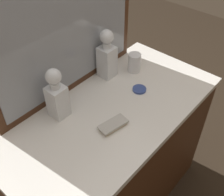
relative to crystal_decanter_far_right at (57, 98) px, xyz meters
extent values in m
cube|color=#472816|center=(0.18, -0.17, -0.53)|extent=(1.13, 0.56, 0.79)
cube|color=silver|center=(0.18, -0.17, -0.12)|extent=(1.16, 0.58, 0.03)
cube|color=#472816|center=(0.18, 0.10, 0.30)|extent=(0.88, 0.03, 0.80)
cube|color=gray|center=(0.18, 0.09, 0.30)|extent=(0.80, 0.01, 0.72)
cube|color=white|center=(0.00, 0.00, -0.02)|extent=(0.08, 0.08, 0.16)
cube|color=#8C4C14|center=(0.00, 0.00, -0.06)|extent=(0.07, 0.07, 0.09)
cylinder|color=white|center=(0.00, 0.00, 0.07)|extent=(0.04, 0.04, 0.03)
sphere|color=white|center=(0.00, 0.00, 0.12)|extent=(0.07, 0.07, 0.07)
cube|color=white|center=(0.37, 0.03, -0.02)|extent=(0.08, 0.08, 0.18)
cube|color=#8C4C14|center=(0.37, 0.03, -0.03)|extent=(0.07, 0.07, 0.14)
cylinder|color=white|center=(0.37, 0.03, 0.09)|extent=(0.04, 0.04, 0.03)
sphere|color=white|center=(0.37, 0.03, 0.13)|extent=(0.07, 0.07, 0.07)
cylinder|color=white|center=(0.50, -0.05, -0.05)|extent=(0.07, 0.07, 0.11)
cylinder|color=silver|center=(0.50, -0.05, -0.10)|extent=(0.07, 0.07, 0.01)
cube|color=#B7A88C|center=(0.10, -0.24, -0.10)|extent=(0.13, 0.08, 0.01)
cube|color=#B7B5AD|center=(0.10, -0.24, -0.08)|extent=(0.14, 0.09, 0.01)
cylinder|color=#33478C|center=(0.39, -0.18, -0.10)|extent=(0.07, 0.07, 0.01)
camera|label=1|loc=(-0.54, -0.79, 0.83)|focal=44.58mm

